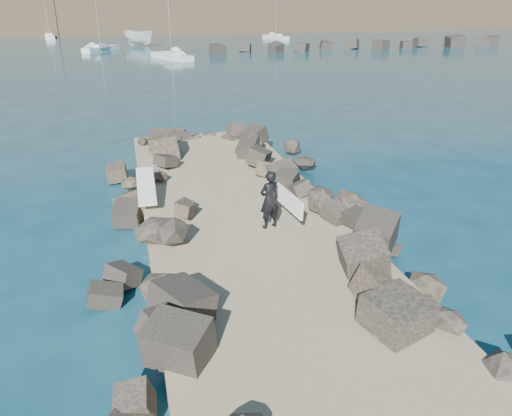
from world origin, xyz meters
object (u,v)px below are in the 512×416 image
(boat_imported, at_px, (139,37))
(sailboat_c, at_px, (172,56))
(surfer_with_board, at_px, (272,199))
(surfboard_resting, at_px, (146,189))

(boat_imported, height_order, sailboat_c, sailboat_c)
(boat_imported, bearing_deg, surfer_with_board, -126.57)
(boat_imported, relative_size, surfer_with_board, 2.95)
(sailboat_c, bearing_deg, surfboard_resting, -96.71)
(surfer_with_board, bearing_deg, boat_imported, 90.69)
(surfboard_resting, height_order, sailboat_c, sailboat_c)
(boat_imported, xyz_separation_m, sailboat_c, (2.87, -19.41, -0.87))
(surfboard_resting, relative_size, surfer_with_board, 1.08)
(sailboat_c, bearing_deg, surfer_with_board, -92.36)
(surfer_with_board, relative_size, sailboat_c, 0.24)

